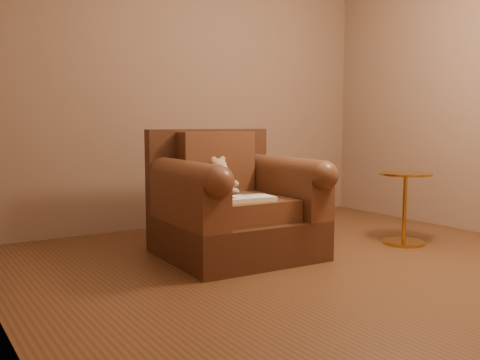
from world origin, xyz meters
TOP-DOWN VIEW (x-y plane):
  - floor at (0.00, 0.00)m, footprint 4.00×4.00m
  - room at (0.00, 0.00)m, footprint 4.02×4.02m
  - armchair at (-0.30, 0.72)m, footprint 1.07×1.02m
  - teddy_bear at (-0.35, 0.81)m, footprint 0.21×0.24m
  - guidebook at (-0.36, 0.45)m, footprint 0.39×0.25m
  - side_table at (1.05, 0.26)m, footprint 0.42×0.42m

SIDE VIEW (x-z plane):
  - floor at x=0.00m, z-range 0.00..0.00m
  - side_table at x=1.05m, z-range 0.02..0.61m
  - armchair at x=-0.30m, z-range -0.11..0.83m
  - guidebook at x=-0.36m, z-range 0.45..0.47m
  - teddy_bear at x=-0.35m, z-range 0.41..0.70m
  - room at x=0.00m, z-range 0.36..3.07m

